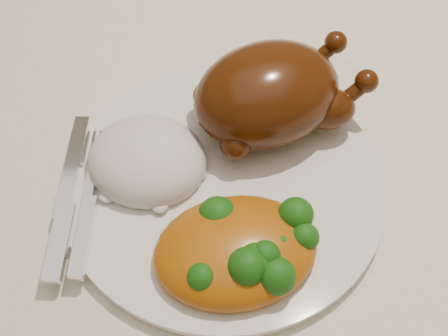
{
  "coord_description": "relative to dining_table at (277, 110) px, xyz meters",
  "views": [
    {
      "loc": [
        -0.08,
        -0.51,
        1.24
      ],
      "look_at": [
        -0.07,
        -0.19,
        0.8
      ],
      "focal_mm": 50.0,
      "sensor_mm": 36.0,
      "label": 1
    }
  ],
  "objects": [
    {
      "name": "dinner_plate",
      "position": [
        -0.07,
        -0.19,
        0.11
      ],
      "size": [
        0.36,
        0.36,
        0.01
      ],
      "primitive_type": "cylinder",
      "rotation": [
        0.0,
        0.0,
        0.3
      ],
      "color": "white",
      "rests_on": "tablecloth"
    },
    {
      "name": "rice_mound",
      "position": [
        -0.14,
        -0.17,
        0.13
      ],
      "size": [
        0.13,
        0.12,
        0.06
      ],
      "rotation": [
        0.0,
        0.0,
        -0.25
      ],
      "color": "white",
      "rests_on": "dinner_plate"
    },
    {
      "name": "roast_chicken",
      "position": [
        -0.03,
        -0.12,
        0.16
      ],
      "size": [
        0.19,
        0.15,
        0.09
      ],
      "rotation": [
        0.0,
        0.0,
        0.39
      ],
      "color": "#4D1F08",
      "rests_on": "dinner_plate"
    },
    {
      "name": "floor",
      "position": [
        0.0,
        0.0,
        -0.67
      ],
      "size": [
        4.0,
        4.0,
        0.0
      ],
      "primitive_type": "plane",
      "color": "#502C1B",
      "rests_on": "ground"
    },
    {
      "name": "mac_and_cheese",
      "position": [
        -0.06,
        -0.26,
        0.13
      ],
      "size": [
        0.15,
        0.13,
        0.06
      ],
      "rotation": [
        0.0,
        0.0,
        0.19
      ],
      "color": "#B4590B",
      "rests_on": "dinner_plate"
    },
    {
      "name": "dining_table",
      "position": [
        0.0,
        0.0,
        0.0
      ],
      "size": [
        1.6,
        0.9,
        0.76
      ],
      "color": "brown",
      "rests_on": "floor"
    },
    {
      "name": "tablecloth",
      "position": [
        0.0,
        0.0,
        0.07
      ],
      "size": [
        1.73,
        1.03,
        0.18
      ],
      "color": "white",
      "rests_on": "dining_table"
    },
    {
      "name": "cutlery",
      "position": [
        -0.2,
        -0.22,
        0.12
      ],
      "size": [
        0.04,
        0.18,
        0.01
      ],
      "rotation": [
        0.0,
        0.0,
        -0.06
      ],
      "color": "silver",
      "rests_on": "dinner_plate"
    }
  ]
}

